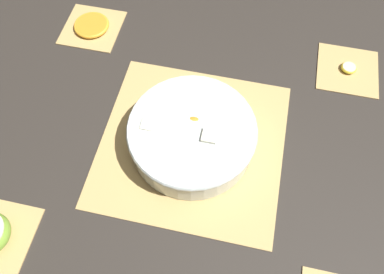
{
  "coord_description": "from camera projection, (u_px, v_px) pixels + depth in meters",
  "views": [
    {
      "loc": [
        -0.08,
        0.38,
        0.75
      ],
      "look_at": [
        0.0,
        0.0,
        0.03
      ],
      "focal_mm": 35.0,
      "sensor_mm": 36.0,
      "label": 1
    }
  ],
  "objects": [
    {
      "name": "ground_plane",
      "position": [
        192.0,
        144.0,
        0.84
      ],
      "size": [
        6.0,
        6.0,
        0.0
      ],
      "primitive_type": "plane",
      "color": "#2D2823"
    },
    {
      "name": "bamboo_mat_center",
      "position": [
        192.0,
        144.0,
        0.84
      ],
      "size": [
        0.41,
        0.4,
        0.01
      ],
      "color": "tan",
      "rests_on": "ground_plane"
    },
    {
      "name": "coaster_mat_near_left",
      "position": [
        348.0,
        70.0,
        0.94
      ],
      "size": [
        0.15,
        0.15,
        0.01
      ],
      "color": "tan",
      "rests_on": "ground_plane"
    },
    {
      "name": "coaster_mat_near_right",
      "position": [
        92.0,
        27.0,
        1.01
      ],
      "size": [
        0.15,
        0.15,
        0.01
      ],
      "color": "tan",
      "rests_on": "ground_plane"
    },
    {
      "name": "fruit_salad_bowl",
      "position": [
        192.0,
        134.0,
        0.8
      ],
      "size": [
        0.28,
        0.28,
        0.08
      ],
      "color": "silver",
      "rests_on": "bamboo_mat_center"
    },
    {
      "name": "orange_slice_whole",
      "position": [
        92.0,
        25.0,
        1.0
      ],
      "size": [
        0.09,
        0.09,
        0.01
      ],
      "color": "orange",
      "rests_on": "coaster_mat_near_right"
    },
    {
      "name": "banana_coin_single",
      "position": [
        349.0,
        68.0,
        0.93
      ],
      "size": [
        0.04,
        0.04,
        0.01
      ],
      "color": "beige",
      "rests_on": "coaster_mat_near_left"
    }
  ]
}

